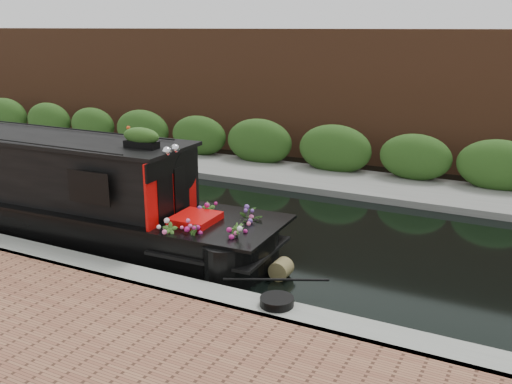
% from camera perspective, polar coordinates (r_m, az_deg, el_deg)
% --- Properties ---
extents(ground, '(80.00, 80.00, 0.00)m').
position_cam_1_polar(ground, '(11.95, -1.16, -3.68)').
color(ground, black).
rests_on(ground, ground).
extents(near_bank_coping, '(40.00, 0.60, 0.50)m').
position_cam_1_polar(near_bank_coping, '(9.41, -10.89, -9.71)').
color(near_bank_coping, gray).
rests_on(near_bank_coping, ground).
extents(far_bank_path, '(40.00, 2.40, 0.34)m').
position_cam_1_polar(far_bank_path, '(15.61, 6.19, 1.02)').
color(far_bank_path, slate).
rests_on(far_bank_path, ground).
extents(far_hedge, '(40.00, 1.10, 2.80)m').
position_cam_1_polar(far_hedge, '(16.42, 7.33, 1.75)').
color(far_hedge, '#284D19').
rests_on(far_hedge, ground).
extents(far_brick_wall, '(40.00, 1.00, 8.00)m').
position_cam_1_polar(far_brick_wall, '(18.36, 9.59, 3.20)').
color(far_brick_wall, brown).
rests_on(far_brick_wall, ground).
extents(narrowboat, '(10.89, 2.32, 2.54)m').
position_cam_1_polar(narrowboat, '(12.88, -21.91, 0.12)').
color(narrowboat, black).
rests_on(narrowboat, ground).
extents(rope_fender, '(0.33, 0.33, 0.33)m').
position_cam_1_polar(rope_fender, '(9.63, 2.53, -7.71)').
color(rope_fender, brown).
rests_on(rope_fender, ground).
extents(coiled_mooring_rope, '(0.49, 0.49, 0.12)m').
position_cam_1_polar(coiled_mooring_rope, '(8.26, 2.10, -10.88)').
color(coiled_mooring_rope, black).
rests_on(coiled_mooring_rope, near_bank_coping).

